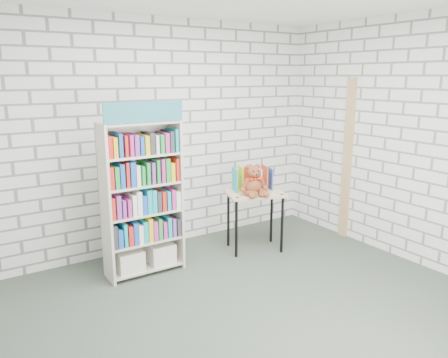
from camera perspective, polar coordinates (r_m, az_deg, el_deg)
ground at (r=4.20m, az=3.86°, el=-17.02°), size 4.50×4.50×0.00m
room_shell at (r=3.64m, az=4.30°, el=7.99°), size 4.52×4.02×2.81m
bookshelf at (r=4.74m, az=-10.64°, el=-2.37°), size 0.83×0.32×1.87m
display_table at (r=5.36m, az=4.07°, el=-2.81°), size 0.80×0.67×0.74m
table_books at (r=5.40m, az=3.75°, el=0.01°), size 0.52×0.35×0.28m
teddy_bear at (r=5.18m, az=3.91°, el=-0.49°), size 0.34×0.33×0.37m
door_trim at (r=5.95m, az=15.80°, el=2.46°), size 0.05×0.12×2.10m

